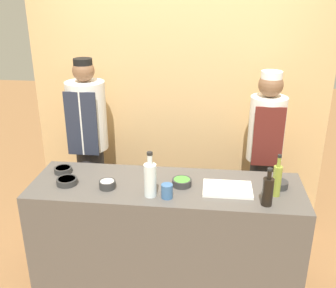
# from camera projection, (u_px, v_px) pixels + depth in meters

# --- Properties ---
(ground_plane) EXTENTS (14.00, 14.00, 0.00)m
(ground_plane) POSITION_uv_depth(u_px,v_px,m) (166.00, 281.00, 3.27)
(ground_plane) COLOR olive
(cabinet_wall) EXTENTS (2.74, 0.18, 2.40)m
(cabinet_wall) POSITION_uv_depth(u_px,v_px,m) (179.00, 108.00, 3.77)
(cabinet_wall) COLOR tan
(cabinet_wall) RESTS_ON ground_plane
(counter) EXTENTS (2.04, 0.63, 0.90)m
(counter) POSITION_uv_depth(u_px,v_px,m) (166.00, 236.00, 3.10)
(counter) COLOR #514C47
(counter) RESTS_ON ground_plane
(sauce_bowl_red) EXTENTS (0.16, 0.16, 0.05)m
(sauce_bowl_red) POSITION_uv_depth(u_px,v_px,m) (67.00, 181.00, 2.94)
(sauce_bowl_red) COLOR #2D2D2D
(sauce_bowl_red) RESTS_ON counter
(sauce_bowl_brown) EXTENTS (0.13, 0.13, 0.05)m
(sauce_bowl_brown) POSITION_uv_depth(u_px,v_px,m) (279.00, 184.00, 2.89)
(sauce_bowl_brown) COLOR #2D2D2D
(sauce_bowl_brown) RESTS_ON counter
(sauce_bowl_green) EXTENTS (0.15, 0.15, 0.05)m
(sauce_bowl_green) POSITION_uv_depth(u_px,v_px,m) (182.00, 182.00, 2.92)
(sauce_bowl_green) COLOR #2D2D2D
(sauce_bowl_green) RESTS_ON counter
(sauce_bowl_white) EXTENTS (0.12, 0.12, 0.06)m
(sauce_bowl_white) POSITION_uv_depth(u_px,v_px,m) (107.00, 184.00, 2.88)
(sauce_bowl_white) COLOR #2D2D2D
(sauce_bowl_white) RESTS_ON counter
(sauce_bowl_orange) EXTENTS (0.14, 0.14, 0.04)m
(sauce_bowl_orange) POSITION_uv_depth(u_px,v_px,m) (63.00, 170.00, 3.12)
(sauce_bowl_orange) COLOR #2D2D2D
(sauce_bowl_orange) RESTS_ON counter
(cutting_board) EXTENTS (0.35, 0.25, 0.02)m
(cutting_board) POSITION_uv_depth(u_px,v_px,m) (227.00, 189.00, 2.85)
(cutting_board) COLOR white
(cutting_board) RESTS_ON counter
(bottle_oil) EXTENTS (0.06, 0.06, 0.31)m
(bottle_oil) POSITION_uv_depth(u_px,v_px,m) (277.00, 180.00, 2.74)
(bottle_oil) COLOR olive
(bottle_oil) RESTS_ON counter
(bottle_clear) EXTENTS (0.09, 0.09, 0.34)m
(bottle_clear) POSITION_uv_depth(u_px,v_px,m) (150.00, 179.00, 2.74)
(bottle_clear) COLOR silver
(bottle_clear) RESTS_ON counter
(bottle_soy) EXTENTS (0.07, 0.07, 0.27)m
(bottle_soy) POSITION_uv_depth(u_px,v_px,m) (268.00, 191.00, 2.63)
(bottle_soy) COLOR black
(bottle_soy) RESTS_ON counter
(cup_blue) EXTENTS (0.08, 0.08, 0.10)m
(cup_blue) POSITION_uv_depth(u_px,v_px,m) (167.00, 191.00, 2.74)
(cup_blue) COLOR #386093
(cup_blue) RESTS_ON counter
(chef_left) EXTENTS (0.35, 0.35, 1.72)m
(chef_left) POSITION_uv_depth(u_px,v_px,m) (89.00, 145.00, 3.60)
(chef_left) COLOR #28282D
(chef_left) RESTS_ON ground_plane
(chef_right) EXTENTS (0.31, 0.31, 1.65)m
(chef_right) POSITION_uv_depth(u_px,v_px,m) (264.00, 155.00, 3.45)
(chef_right) COLOR #28282D
(chef_right) RESTS_ON ground_plane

